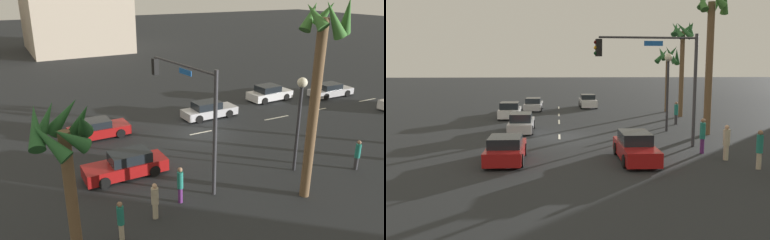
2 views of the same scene
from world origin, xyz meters
TOP-DOWN VIEW (x-y plane):
  - ground_plane at (0.00, 0.00)m, footprint 220.00×220.00m
  - lane_stripe_0 at (-18.00, 0.00)m, footprint 2.24×0.14m
  - lane_stripe_1 at (-11.71, 0.00)m, footprint 1.83×0.14m
  - lane_stripe_2 at (-7.07, 0.00)m, footprint 2.44×0.14m
  - lane_stripe_3 at (0.03, 0.00)m, footprint 1.85×0.14m
  - car_0 at (6.91, -2.71)m, footprint 4.24×1.96m
  - car_1 at (-2.20, -2.71)m, footprint 4.60×1.85m
  - car_3 at (-15.84, -2.62)m, footprint 4.47×1.90m
  - car_4 at (6.99, 3.84)m, footprint 4.70×1.81m
  - car_5 at (-9.74, -4.38)m, footprint 4.31×2.06m
  - traffic_signal at (3.91, 5.88)m, footprint 1.00×6.08m
  - streetlamp at (-1.92, 7.76)m, footprint 0.56×0.56m
  - pedestrian_0 at (-5.21, 9.37)m, footprint 0.35×0.35m
  - pedestrian_1 at (7.15, 8.47)m, footprint 0.37×0.37m
  - pedestrian_2 at (9.04, 9.27)m, footprint 0.42×0.42m
  - pedestrian_3 at (5.53, 7.79)m, footprint 0.37×0.37m
  - palm_tree_1 at (-0.47, 10.26)m, footprint 2.44×2.48m
  - palm_tree_3 at (11.03, 9.80)m, footprint 2.55×2.60m
  - building_1 at (0.01, -42.81)m, footprint 15.15×16.53m

SIDE VIEW (x-z plane):
  - ground_plane at x=0.00m, z-range 0.00..0.00m
  - lane_stripe_0 at x=-18.00m, z-range 0.00..0.01m
  - lane_stripe_1 at x=-11.71m, z-range 0.00..0.01m
  - lane_stripe_2 at x=-7.07m, z-range 0.00..0.01m
  - lane_stripe_3 at x=0.03m, z-range 0.00..0.01m
  - car_3 at x=-15.84m, z-range -0.05..1.25m
  - car_0 at x=6.91m, z-range -0.05..1.27m
  - car_1 at x=-2.20m, z-range -0.06..1.32m
  - car_5 at x=-9.74m, z-range -0.06..1.38m
  - car_4 at x=6.99m, z-range -0.06..1.38m
  - pedestrian_1 at x=7.15m, z-range 0.05..1.87m
  - pedestrian_0 at x=-5.21m, z-range 0.07..1.90m
  - pedestrian_2 at x=9.04m, z-range 0.07..1.92m
  - pedestrian_3 at x=5.53m, z-range 0.08..2.02m
  - streetlamp at x=-1.92m, z-range 1.17..6.75m
  - traffic_signal at x=3.91m, z-range 1.22..7.80m
  - palm_tree_3 at x=11.03m, z-range 1.67..8.29m
  - palm_tree_1 at x=-0.47m, z-range 1.87..11.83m
  - building_1 at x=0.01m, z-range 0.00..14.08m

